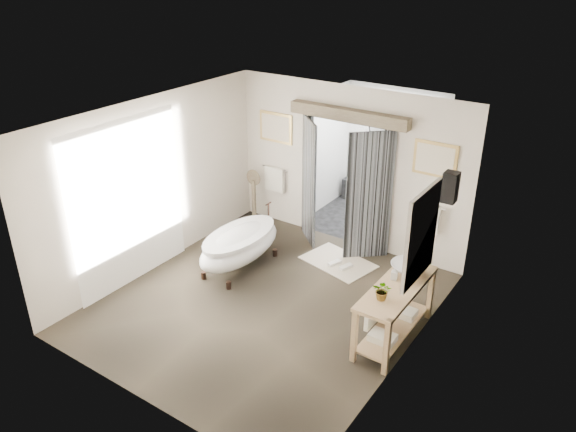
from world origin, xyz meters
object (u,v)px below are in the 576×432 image
object	(u,v)px
rug	(338,262)
basin	(409,269)
vanity	(393,308)
clawfoot_tub	(240,245)

from	to	relation	value
rug	basin	distance (m)	2.16
rug	vanity	bearing A→B (deg)	-40.60
vanity	basin	distance (m)	0.58
clawfoot_tub	vanity	world-z (taller)	clawfoot_tub
rug	basin	xyz separation A→B (m)	(1.66, -1.02, 0.93)
clawfoot_tub	rug	bearing A→B (deg)	39.26
basin	clawfoot_tub	bearing A→B (deg)	159.27
rug	clawfoot_tub	bearing A→B (deg)	-140.74
clawfoot_tub	rug	distance (m)	1.75
clawfoot_tub	vanity	distance (m)	2.97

